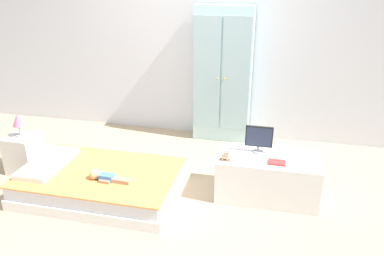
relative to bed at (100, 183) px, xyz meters
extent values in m
cube|color=tan|center=(0.61, 0.15, -0.13)|extent=(10.00, 10.00, 0.02)
cube|color=silver|center=(0.61, 1.72, 1.23)|extent=(6.40, 0.05, 2.70)
cube|color=white|center=(0.00, 0.00, -0.07)|extent=(1.47, 0.92, 0.10)
cube|color=silver|center=(0.00, 0.00, 0.05)|extent=(1.43, 0.88, 0.12)
cube|color=#EA934C|center=(0.00, 0.00, 0.12)|extent=(1.46, 0.91, 0.02)
cube|color=white|center=(-0.54, 0.00, 0.15)|extent=(0.32, 0.66, 0.05)
cube|color=#4C84C6|center=(0.14, -0.13, 0.15)|extent=(0.13, 0.08, 0.06)
cube|color=tan|center=(0.29, -0.12, 0.14)|extent=(0.16, 0.04, 0.04)
cube|color=tan|center=(0.29, -0.15, 0.14)|extent=(0.16, 0.04, 0.04)
cube|color=tan|center=(0.14, -0.08, 0.14)|extent=(0.10, 0.03, 0.03)
cube|color=tan|center=(0.14, -0.18, 0.14)|extent=(0.10, 0.03, 0.03)
sphere|color=tan|center=(0.04, -0.13, 0.17)|extent=(0.09, 0.09, 0.09)
sphere|color=#E0C67F|center=(0.02, -0.13, 0.17)|extent=(0.10, 0.10, 0.10)
cube|color=silver|center=(-0.99, 0.25, 0.08)|extent=(0.31, 0.31, 0.40)
cylinder|color=#B7B2AD|center=(-0.99, 0.25, 0.29)|extent=(0.08, 0.08, 0.01)
cylinder|color=#B7B2AD|center=(-0.99, 0.25, 0.35)|extent=(0.02, 0.02, 0.10)
cone|color=#E0668E|center=(-0.99, 0.25, 0.46)|extent=(0.11, 0.11, 0.13)
cube|color=silver|center=(0.92, 1.57, 0.70)|extent=(0.69, 0.22, 1.64)
cube|color=#9DC0C9|center=(0.75, 1.45, 0.74)|extent=(0.32, 0.02, 1.35)
cube|color=#9DC0C9|center=(1.09, 1.45, 0.74)|extent=(0.32, 0.02, 1.35)
sphere|color=gold|center=(0.88, 1.43, 0.70)|extent=(0.02, 0.02, 0.02)
sphere|color=gold|center=(0.96, 1.43, 0.70)|extent=(0.02, 0.02, 0.02)
cube|color=white|center=(1.55, 0.32, 0.09)|extent=(0.93, 0.47, 0.42)
cylinder|color=#99999E|center=(1.45, 0.40, 0.30)|extent=(0.10, 0.10, 0.01)
cylinder|color=#99999E|center=(1.45, 0.40, 0.33)|extent=(0.02, 0.02, 0.05)
cube|color=black|center=(1.45, 0.40, 0.46)|extent=(0.25, 0.02, 0.20)
cube|color=#28334C|center=(1.45, 0.38, 0.46)|extent=(0.23, 0.01, 0.18)
cube|color=#8E6642|center=(1.17, 0.17, 0.30)|extent=(0.09, 0.01, 0.01)
cube|color=#8E6642|center=(1.17, 0.14, 0.30)|extent=(0.09, 0.01, 0.01)
cube|color=#D1B289|center=(1.17, 0.16, 0.35)|extent=(0.06, 0.03, 0.04)
cylinder|color=#D1B289|center=(1.19, 0.17, 0.32)|extent=(0.01, 0.01, 0.02)
cylinder|color=#D1B289|center=(1.19, 0.15, 0.32)|extent=(0.01, 0.01, 0.02)
cylinder|color=#D1B289|center=(1.14, 0.17, 0.32)|extent=(0.01, 0.01, 0.02)
cylinder|color=#D1B289|center=(1.14, 0.15, 0.32)|extent=(0.01, 0.01, 0.02)
cylinder|color=#D1B289|center=(1.19, 0.16, 0.38)|extent=(0.02, 0.02, 0.02)
sphere|color=#D1B289|center=(1.19, 0.16, 0.40)|extent=(0.03, 0.03, 0.03)
cube|color=#CC3838|center=(1.62, 0.21, 0.31)|extent=(0.15, 0.10, 0.02)
camera|label=1|loc=(1.55, -2.83, 1.88)|focal=35.17mm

